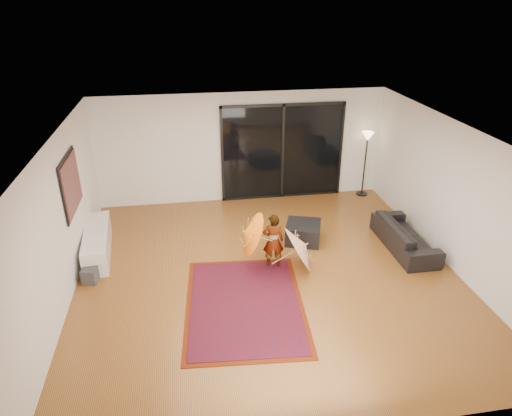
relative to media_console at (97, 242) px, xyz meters
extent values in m
plane|color=#935A28|center=(3.25, -1.28, -0.26)|extent=(7.00, 7.00, 0.00)
plane|color=white|center=(3.25, -1.28, 2.44)|extent=(7.00, 7.00, 0.00)
plane|color=silver|center=(3.25, 2.22, 1.09)|extent=(7.00, 0.00, 7.00)
plane|color=silver|center=(3.25, -4.78, 1.09)|extent=(7.00, 0.00, 7.00)
plane|color=silver|center=(-0.25, -1.28, 1.09)|extent=(0.00, 7.00, 7.00)
plane|color=silver|center=(6.75, -1.28, 1.09)|extent=(0.00, 7.00, 7.00)
cube|color=black|center=(4.25, 2.19, 0.94)|extent=(3.00, 0.04, 2.40)
cube|color=black|center=(4.25, 2.17, 2.11)|extent=(3.06, 0.06, 0.06)
cube|color=black|center=(4.25, 2.17, -0.23)|extent=(3.06, 0.06, 0.06)
cube|color=black|center=(4.25, 2.17, 0.94)|extent=(0.06, 0.06, 2.40)
cube|color=black|center=(-0.23, -0.28, 1.39)|extent=(0.02, 1.28, 1.08)
cube|color=#21533B|center=(-0.21, -0.28, 1.39)|extent=(0.03, 1.18, 0.98)
cube|color=white|center=(0.00, 0.00, 0.00)|extent=(0.62, 1.87, 0.51)
cube|color=#424244|center=(0.00, -1.01, -0.11)|extent=(0.30, 0.30, 0.29)
cube|color=#561A07|center=(2.68, -2.13, -0.25)|extent=(2.19, 2.91, 0.01)
cube|color=#680E09|center=(2.68, -2.13, -0.24)|extent=(2.02, 2.74, 0.02)
imported|color=black|center=(6.20, -0.77, 0.02)|extent=(0.74, 1.89, 0.55)
cube|color=black|center=(4.21, -0.16, -0.05)|extent=(0.89, 0.89, 0.40)
cylinder|color=black|center=(6.35, 1.97, -0.24)|extent=(0.29, 0.29, 0.03)
cylinder|color=black|center=(6.35, 1.97, 0.51)|extent=(0.04, 0.04, 1.54)
cone|color=#FFD899|center=(6.35, 1.97, 1.30)|extent=(0.29, 0.29, 0.23)
imported|color=#999999|center=(3.39, -1.01, 0.30)|extent=(0.43, 0.31, 1.11)
cone|color=orange|center=(2.84, -1.06, 0.48)|extent=(0.51, 0.86, 0.85)
cylinder|color=#A37B45|center=(2.84, -1.06, 0.14)|extent=(0.46, 0.02, 0.23)
cylinder|color=#A37B45|center=(2.84, -1.06, 0.58)|extent=(0.06, 0.02, 0.04)
cone|color=white|center=(3.99, -1.16, 0.25)|extent=(0.63, 0.94, 0.91)
cylinder|color=#A37B45|center=(3.99, -1.16, -0.12)|extent=(0.49, 0.02, 0.29)
cylinder|color=#A37B45|center=(3.99, -1.16, 0.36)|extent=(0.06, 0.02, 0.05)
camera|label=1|loc=(1.86, -8.34, 4.58)|focal=32.00mm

